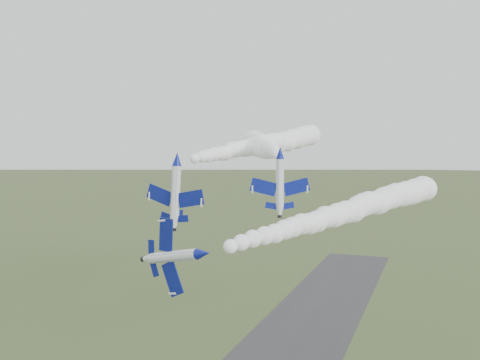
% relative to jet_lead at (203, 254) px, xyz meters
% --- Properties ---
extents(jet_lead, '(5.60, 11.34, 9.34)m').
position_rel_jet_lead_xyz_m(jet_lead, '(0.00, 0.00, 0.00)').
color(jet_lead, white).
extents(smoke_trail_jet_lead, '(25.85, 71.87, 5.45)m').
position_rel_jet_lead_xyz_m(smoke_trail_jet_lead, '(11.94, 37.18, 1.61)').
color(smoke_trail_jet_lead, white).
extents(jet_pair_left, '(11.23, 13.40, 3.33)m').
position_rel_jet_lead_xyz_m(jet_pair_left, '(-15.73, 24.09, 10.27)').
color(jet_pair_left, white).
extents(smoke_trail_jet_pair_left, '(13.11, 71.22, 5.88)m').
position_rel_jet_lead_xyz_m(smoke_trail_jet_pair_left, '(-12.40, 62.45, 12.62)').
color(smoke_trail_jet_pair_left, white).
extents(jet_pair_right, '(9.25, 10.53, 2.75)m').
position_rel_jet_lead_xyz_m(jet_pair_right, '(2.04, 24.67, 11.35)').
color(jet_pair_right, white).
extents(smoke_trail_jet_pair_right, '(27.69, 50.48, 5.89)m').
position_rel_jet_lead_xyz_m(smoke_trail_jet_pair_right, '(-9.52, 50.72, 12.30)').
color(smoke_trail_jet_pair_right, white).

